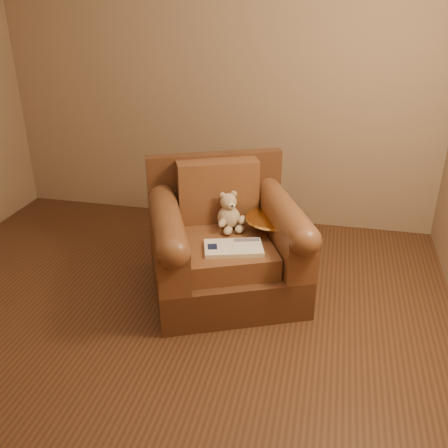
# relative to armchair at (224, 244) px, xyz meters

# --- Properties ---
(floor) EXTENTS (4.00, 4.00, 0.00)m
(floor) POSITION_rel_armchair_xyz_m (-0.35, -0.72, -0.36)
(floor) COLOR #4F2E1B
(floor) RESTS_ON ground
(room) EXTENTS (4.02, 4.02, 2.71)m
(room) POSITION_rel_armchair_xyz_m (-0.35, -0.72, 1.36)
(room) COLOR #94775B
(room) RESTS_ON ground
(armchair) EXTENTS (1.33, 1.30, 0.92)m
(armchair) POSITION_rel_armchair_xyz_m (0.00, 0.00, 0.00)
(armchair) COLOR #512E1B
(armchair) RESTS_ON floor
(teddy_bear) EXTENTS (0.21, 0.24, 0.29)m
(teddy_bear) POSITION_rel_armchair_xyz_m (0.02, 0.10, 0.19)
(teddy_bear) COLOR tan
(teddy_bear) RESTS_ON armchair
(guidebook) EXTENTS (0.44, 0.34, 0.03)m
(guidebook) POSITION_rel_armchair_xyz_m (0.11, -0.22, 0.10)
(guidebook) COLOR beige
(guidebook) RESTS_ON armchair
(side_table) EXTENTS (0.40, 0.40, 0.56)m
(side_table) POSITION_rel_armchair_xyz_m (0.33, 0.12, -0.06)
(side_table) COLOR #C18435
(side_table) RESTS_ON floor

